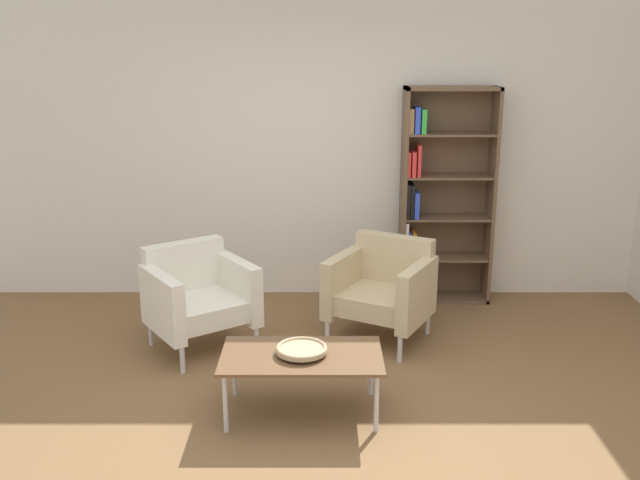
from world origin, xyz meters
name	(u,v)px	position (x,y,z in m)	size (l,w,h in m)	color
ground_plane	(332,428)	(0.00, 0.00, 0.00)	(8.32, 8.32, 0.00)	brown
plaster_back_panel	(328,136)	(0.00, 2.46, 1.45)	(6.40, 0.12, 2.90)	silver
bookshelf_tall	(439,198)	(0.97, 2.25, 0.93)	(0.80, 0.30, 1.90)	brown
coffee_table_low	(302,359)	(-0.19, 0.19, 0.37)	(1.00, 0.56, 0.40)	brown
decorative_bowl	(302,349)	(-0.19, 0.19, 0.43)	(0.32, 0.32, 0.05)	tan
armchair_spare_guest	(383,287)	(0.42, 1.37, 0.41)	(0.93, 0.90, 0.78)	#C6B289
armchair_near_window	(198,295)	(-1.00, 1.20, 0.41)	(0.95, 0.93, 0.78)	white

